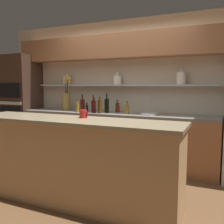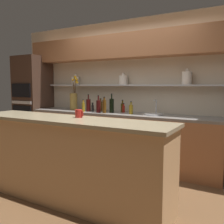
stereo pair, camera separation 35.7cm
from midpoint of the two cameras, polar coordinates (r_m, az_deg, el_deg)
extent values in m
plane|color=brown|center=(3.55, -8.81, -17.32)|extent=(12.00, 12.00, 0.00)
cube|color=beige|center=(4.68, 1.62, 4.83)|extent=(5.20, 0.10, 2.60)
cube|color=#B7B7BC|center=(4.61, -0.75, 6.14)|extent=(3.46, 0.18, 0.02)
cylinder|color=silver|center=(5.17, -12.21, 7.02)|extent=(0.16, 0.16, 0.16)
sphere|color=silver|center=(5.18, -12.24, 8.20)|extent=(0.06, 0.06, 0.06)
cylinder|color=silver|center=(4.61, -0.98, 7.31)|extent=(0.16, 0.16, 0.16)
sphere|color=silver|center=(4.61, -0.98, 8.67)|extent=(0.06, 0.06, 0.06)
cylinder|color=silver|center=(4.25, 13.28, 7.51)|extent=(0.15, 0.15, 0.20)
sphere|color=silver|center=(4.26, 13.32, 9.24)|extent=(0.05, 0.05, 0.05)
cube|color=#99603D|center=(4.53, 0.56, 14.81)|extent=(4.42, 0.34, 0.42)
cube|color=#99603D|center=(4.52, -1.91, -6.23)|extent=(3.56, 0.62, 0.88)
cube|color=slate|center=(4.44, -1.93, -0.43)|extent=(3.56, 0.62, 0.04)
cube|color=tan|center=(3.10, -12.64, -11.25)|extent=(2.60, 0.55, 0.98)
cube|color=gray|center=(2.99, -12.87, -1.89)|extent=(2.66, 0.61, 0.04)
cube|color=#3D281E|center=(5.69, -21.59, 1.73)|extent=(0.65, 0.62, 2.02)
cube|color=black|center=(5.49, -23.89, -0.94)|extent=(0.55, 0.02, 0.40)
cube|color=black|center=(5.46, -24.13, 4.49)|extent=(0.55, 0.02, 0.28)
cube|color=#B7B7BC|center=(5.47, -24.01, 1.87)|extent=(0.57, 0.02, 0.06)
cylinder|color=olive|center=(5.01, -12.52, 2.29)|extent=(0.15, 0.15, 0.33)
cylinder|color=#4C3319|center=(5.02, -12.27, 5.52)|extent=(0.03, 0.01, 0.24)
sphere|color=yellow|center=(5.05, -11.93, 6.88)|extent=(0.05, 0.05, 0.05)
cylinder|color=#4C3319|center=(5.01, -12.15, 5.41)|extent=(0.02, 0.02, 0.22)
sphere|color=yellow|center=(5.01, -11.73, 6.66)|extent=(0.05, 0.05, 0.05)
cylinder|color=#4C3319|center=(5.00, -12.60, 5.68)|extent=(0.04, 0.03, 0.27)
sphere|color=yellow|center=(4.96, -12.68, 7.22)|extent=(0.04, 0.04, 0.04)
cylinder|color=#4C3319|center=(5.01, -12.48, 5.78)|extent=(0.06, 0.06, 0.28)
sphere|color=yellow|center=(5.01, -12.06, 7.41)|extent=(0.05, 0.05, 0.05)
cylinder|color=#4C3319|center=(5.01, -12.21, 5.72)|extent=(0.03, 0.04, 0.27)
sphere|color=yellow|center=(5.01, -11.79, 7.28)|extent=(0.04, 0.04, 0.04)
cylinder|color=#4C3319|center=(5.01, -12.57, 5.99)|extent=(0.06, 0.03, 0.32)
sphere|color=yellow|center=(5.03, -12.24, 7.82)|extent=(0.06, 0.06, 0.06)
cylinder|color=#B7B7BC|center=(4.19, 6.19, -0.44)|extent=(0.32, 0.32, 0.02)
cylinder|color=#B7B7BC|center=(4.29, 6.69, 1.32)|extent=(0.02, 0.02, 0.22)
cylinder|color=#B7B7BC|center=(4.23, 6.47, 2.74)|extent=(0.02, 0.12, 0.02)
cylinder|color=#4C2D0C|center=(4.36, -5.16, 1.21)|extent=(0.07, 0.07, 0.23)
cylinder|color=#4C2D0C|center=(4.35, -5.18, 3.01)|extent=(0.03, 0.03, 0.04)
cylinder|color=black|center=(4.35, -5.19, 3.40)|extent=(0.03, 0.03, 0.01)
cylinder|color=#4C2D0C|center=(4.75, -6.25, 1.30)|extent=(0.07, 0.07, 0.18)
cylinder|color=#4C2D0C|center=(4.74, -6.26, 2.65)|extent=(0.03, 0.03, 0.04)
cylinder|color=black|center=(4.74, -6.27, 3.01)|extent=(0.03, 0.03, 0.01)
cylinder|color=#47380A|center=(4.56, -1.07, 1.00)|extent=(0.06, 0.06, 0.16)
cylinder|color=#47380A|center=(4.55, -1.07, 2.31)|extent=(0.03, 0.03, 0.05)
cylinder|color=black|center=(4.55, -1.07, 2.71)|extent=(0.03, 0.03, 0.01)
cylinder|color=#380C0C|center=(4.64, -8.97, 1.45)|extent=(0.08, 0.08, 0.23)
cylinder|color=#380C0C|center=(4.63, -9.00, 3.35)|extent=(0.02, 0.02, 0.08)
cylinder|color=black|center=(4.63, -9.01, 3.93)|extent=(0.03, 0.03, 0.01)
cylinder|color=black|center=(4.44, -3.51, 1.43)|extent=(0.08, 0.08, 0.25)
cylinder|color=black|center=(4.42, -3.53, 3.54)|extent=(0.02, 0.02, 0.08)
cylinder|color=black|center=(4.42, -3.53, 4.15)|extent=(0.03, 0.03, 0.01)
cylinder|color=olive|center=(4.62, -10.12, 1.01)|extent=(0.05, 0.05, 0.16)
cylinder|color=olive|center=(4.61, -10.14, 2.33)|extent=(0.03, 0.03, 0.05)
cylinder|color=black|center=(4.61, -10.15, 2.73)|extent=(0.03, 0.03, 0.01)
cylinder|color=#380C0C|center=(4.43, -6.57, 1.21)|extent=(0.08, 0.08, 0.22)
cylinder|color=#380C0C|center=(4.42, -6.59, 3.14)|extent=(0.02, 0.02, 0.08)
cylinder|color=black|center=(4.42, -6.60, 3.75)|extent=(0.03, 0.03, 0.01)
cylinder|color=black|center=(4.59, -7.98, 0.74)|extent=(0.05, 0.05, 0.12)
cylinder|color=black|center=(4.59, -8.00, 1.71)|extent=(0.03, 0.03, 0.04)
cylinder|color=black|center=(4.58, -8.00, 2.01)|extent=(0.03, 0.03, 0.01)
cylinder|color=olive|center=(4.25, 1.04, 0.58)|extent=(0.07, 0.07, 0.15)
cylinder|color=olive|center=(4.24, 1.04, 1.94)|extent=(0.03, 0.03, 0.05)
cylinder|color=black|center=(4.24, 1.04, 2.37)|extent=(0.03, 0.03, 0.01)
cylinder|color=maroon|center=(4.49, -0.80, 0.67)|extent=(0.05, 0.05, 0.12)
cylinder|color=maroon|center=(4.49, -0.80, 1.65)|extent=(0.03, 0.03, 0.04)
cylinder|color=black|center=(4.48, -0.80, 1.96)|extent=(0.03, 0.03, 0.01)
cylinder|color=maroon|center=(3.02, -10.00, -0.45)|extent=(0.09, 0.09, 0.10)
cube|color=maroon|center=(2.99, -9.13, -0.50)|extent=(0.02, 0.01, 0.06)
camera|label=1|loc=(0.18, -92.86, -0.31)|focal=40.00mm
camera|label=2|loc=(0.18, 87.14, 0.31)|focal=40.00mm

